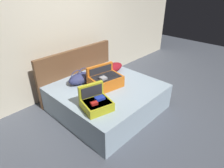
# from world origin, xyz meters

# --- Properties ---
(ground_plane) EXTENTS (12.00, 12.00, 0.00)m
(ground_plane) POSITION_xyz_m (0.00, 0.00, 0.00)
(ground_plane) COLOR #4C515B
(back_wall) EXTENTS (8.00, 0.10, 2.60)m
(back_wall) POSITION_xyz_m (0.00, 1.65, 1.30)
(back_wall) COLOR beige
(back_wall) RESTS_ON ground
(bed) EXTENTS (1.83, 1.75, 0.51)m
(bed) POSITION_xyz_m (0.00, 0.40, 0.25)
(bed) COLOR #99ADBC
(bed) RESTS_ON ground
(headboard) EXTENTS (1.87, 0.08, 1.03)m
(headboard) POSITION_xyz_m (0.00, 1.32, 0.51)
(headboard) COLOR brown
(headboard) RESTS_ON ground
(hard_case_large) EXTENTS (0.63, 0.52, 0.38)m
(hard_case_large) POSITION_xyz_m (-0.02, 0.43, 0.64)
(hard_case_large) COLOR #D16619
(hard_case_large) RESTS_ON bed
(hard_case_medium) EXTENTS (0.51, 0.51, 0.35)m
(hard_case_medium) POSITION_xyz_m (-0.61, 0.03, 0.61)
(hard_case_medium) COLOR gold
(hard_case_medium) RESTS_ON bed
(duffel_bag) EXTENTS (0.52, 0.30, 0.30)m
(duffel_bag) POSITION_xyz_m (-0.25, 0.87, 0.61)
(duffel_bag) COLOR navy
(duffel_bag) RESTS_ON bed
(pillow_near_headboard) EXTENTS (0.49, 0.27, 0.17)m
(pillow_near_headboard) POSITION_xyz_m (0.59, 0.79, 0.59)
(pillow_near_headboard) COLOR maroon
(pillow_near_headboard) RESTS_ON bed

